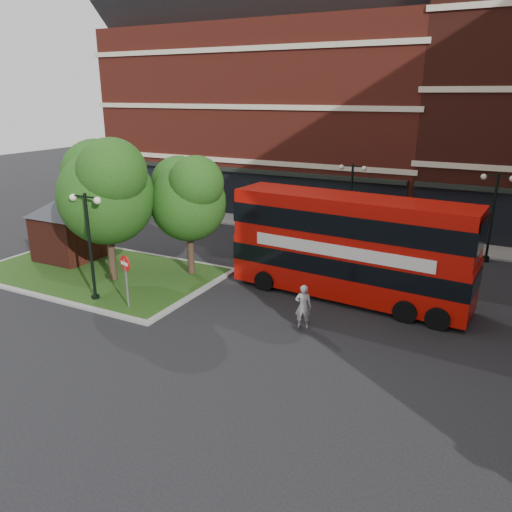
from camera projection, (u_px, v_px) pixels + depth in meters
The scene contains 15 objects.
ground at pixel (194, 327), 20.27m from camera, with size 120.00×120.00×0.00m, color black.
pavement_far at pixel (329, 231), 34.20m from camera, with size 44.00×3.00×0.12m, color slate.
terrace_far_left at pixel (272, 119), 41.86m from camera, with size 26.00×12.00×14.00m, color maroon.
traffic_island at pixel (99, 273), 26.26m from camera, with size 12.60×7.60×0.15m.
kiosk at pixel (68, 221), 27.71m from camera, with size 6.51×6.51×3.60m.
tree_island_west at pixel (105, 187), 23.82m from camera, with size 5.40×4.71×7.21m.
tree_island_east at pixel (188, 195), 24.79m from camera, with size 4.46×3.90×6.29m.
lamp_island at pixel (90, 242), 21.95m from camera, with size 1.72×0.36×5.00m.
lamp_far_left at pixel (351, 199), 30.78m from camera, with size 1.72×0.36×5.00m.
lamp_far_right at pixel (493, 213), 27.31m from camera, with size 1.72×0.36×5.00m.
bus at pixel (350, 241), 22.44m from camera, with size 11.08×3.32×4.17m.
woman at pixel (303, 307), 19.96m from camera, with size 0.68×0.44×1.86m, color gray.
car_silver at pixel (337, 224), 33.25m from camera, with size 1.73×4.30×1.47m, color #A1A3A7.
car_white at pixel (371, 230), 32.31m from camera, with size 1.29×3.71×1.22m, color silver.
no_entry_sign at pixel (126, 272), 21.35m from camera, with size 0.67×0.27×2.50m.
Camera 1 is at (10.64, -15.18, 9.06)m, focal length 35.00 mm.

